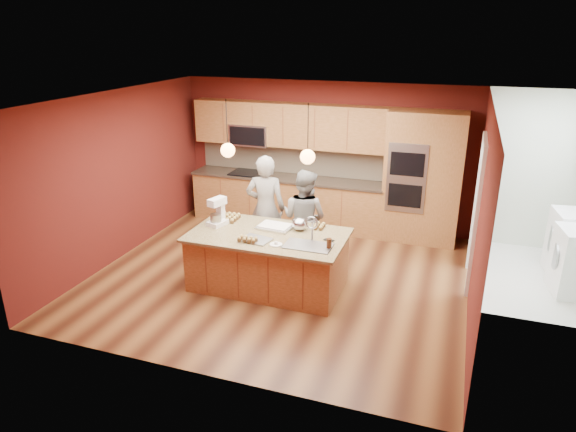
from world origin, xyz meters
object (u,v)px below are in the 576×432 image
at_px(island, 269,259).
at_px(person_left, 266,208).
at_px(person_right, 304,218).
at_px(mixing_bowl, 300,224).
at_px(stand_mixer, 217,213).

height_order(island, person_left, person_left).
distance_m(person_left, person_right, 0.65).
bearing_deg(island, person_left, 114.05).
distance_m(person_left, mixing_bowl, 0.96).
bearing_deg(mixing_bowl, island, -141.24).
relative_size(island, stand_mixer, 5.41).
bearing_deg(island, stand_mixer, 173.06).
distance_m(island, person_right, 0.99).
bearing_deg(mixing_bowl, person_right, 101.05).
bearing_deg(person_left, stand_mixer, 49.09).
distance_m(island, person_left, 1.07).
relative_size(stand_mixer, mixing_bowl, 1.79).
bearing_deg(person_right, person_left, 14.57).
height_order(person_left, stand_mixer, person_left).
bearing_deg(person_left, person_right, 169.78).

